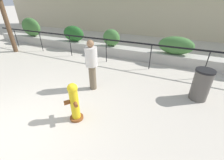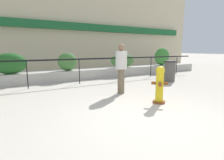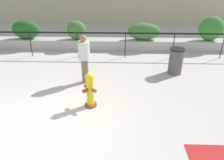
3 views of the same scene
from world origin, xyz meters
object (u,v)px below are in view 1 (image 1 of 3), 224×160
Objects in this scene: hedge_bush_0 at (31,27)px; trash_bin at (201,85)px; hedge_bush_1 at (73,34)px; hedge_bush_2 at (111,38)px; fire_hydrant at (74,102)px; pedestrian at (92,63)px; hedge_bush_3 at (176,45)px.

hedge_bush_0 reaches higher than trash_bin.
hedge_bush_1 is 1.37× the size of trash_bin.
hedge_bush_2 reaches higher than fire_hydrant.
pedestrian is (-0.36, 1.51, 0.44)m from fire_hydrant.
hedge_bush_1 is 1.28× the size of fire_hydrant.
hedge_bush_0 is at bearing 145.09° from fire_hydrant.
hedge_bush_1 is 2.49m from hedge_bush_2.
hedge_bush_1 is 1.45× the size of hedge_bush_2.
hedge_bush_0 is 0.91× the size of pedestrian.
hedge_bush_0 is 3.51m from hedge_bush_1.
hedge_bush_0 reaches higher than hedge_bush_1.
pedestrian reaches higher than hedge_bush_2.
pedestrian is at bearing -123.73° from hedge_bush_3.
hedge_bush_3 is 1.46× the size of fire_hydrant.
hedge_bush_3 is at bearing 0.00° from hedge_bush_2.
fire_hydrant is at bearing -76.46° from pedestrian.
hedge_bush_2 is 3.29m from hedge_bush_3.
hedge_bush_3 is 4.29m from pedestrian.
hedge_bush_1 is 5.78m from hedge_bush_3.
hedge_bush_2 is 0.55× the size of pedestrian.
fire_hydrant is (3.76, -5.07, -0.40)m from hedge_bush_1.
hedge_bush_3 is (9.28, 0.00, -0.19)m from hedge_bush_0.
pedestrian is at bearing -46.35° from hedge_bush_1.
hedge_bush_2 is at bearing 180.00° from hedge_bush_3.
hedge_bush_0 is 1.46× the size of fire_hydrant.
hedge_bush_1 is at bearing 180.00° from hedge_bush_3.
hedge_bush_2 reaches higher than hedge_bush_3.
hedge_bush_0 is at bearing 180.00° from hedge_bush_1.
hedge_bush_2 is at bearing 147.41° from trash_bin.
fire_hydrant is (1.27, -5.07, -0.39)m from hedge_bush_2.
hedge_bush_1 is at bearing 126.58° from fire_hydrant.
hedge_bush_0 is at bearing 180.00° from hedge_bush_3.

